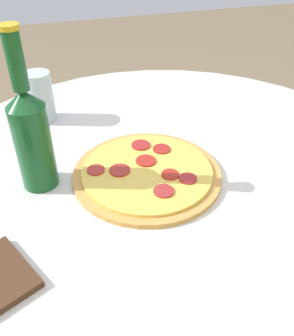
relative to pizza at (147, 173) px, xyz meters
The scene contains 4 objects.
table 0.21m from the pizza, behind, with size 1.10×1.10×0.76m.
pizza is the anchor object (origin of this frame).
beer_bottle 0.23m from the pizza, 10.64° to the right, with size 0.07×0.07×0.30m.
drinking_glass 0.35m from the pizza, 58.67° to the right, with size 0.06×0.06×0.12m.
Camera 1 is at (0.22, 0.56, 1.22)m, focal length 40.00 mm.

